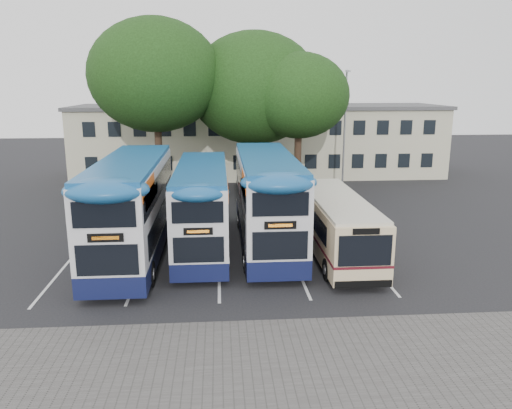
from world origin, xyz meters
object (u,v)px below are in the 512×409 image
at_px(bus_dd_mid, 202,204).
at_px(bus_dd_left, 132,204).
at_px(lamp_post, 345,124).
at_px(bus_single, 336,222).
at_px(tree_left, 155,75).
at_px(tree_mid, 254,88).
at_px(tree_right, 299,96).
at_px(bus_dd_right, 267,197).

bearing_deg(bus_dd_mid, bus_dd_left, -164.44).
height_order(lamp_post, bus_single, lamp_post).
bearing_deg(tree_left, tree_mid, 14.21).
distance_m(tree_mid, bus_single, 15.68).
bearing_deg(tree_left, bus_single, -51.84).
height_order(bus_dd_left, bus_dd_mid, bus_dd_left).
distance_m(tree_mid, tree_right, 3.76).
xyz_separation_m(tree_right, bus_dd_left, (-9.64, -11.47, -4.67)).
height_order(lamp_post, bus_dd_mid, lamp_post).
xyz_separation_m(bus_dd_left, bus_single, (9.67, -0.31, -0.96)).
relative_size(tree_mid, bus_dd_mid, 1.16).
xyz_separation_m(tree_right, bus_single, (0.03, -11.78, -5.63)).
relative_size(tree_left, tree_mid, 1.06).
bearing_deg(tree_mid, bus_single, -78.33).
bearing_deg(bus_dd_left, tree_right, 49.97).
height_order(lamp_post, bus_dd_left, lamp_post).
xyz_separation_m(tree_mid, bus_dd_mid, (-3.51, -12.93, -5.41)).
distance_m(tree_right, bus_dd_right, 11.75).
height_order(tree_right, bus_dd_mid, tree_right).
relative_size(lamp_post, tree_right, 0.89).
height_order(tree_mid, bus_dd_left, tree_mid).
bearing_deg(lamp_post, tree_right, -140.59).
xyz_separation_m(lamp_post, bus_dd_mid, (-10.54, -13.97, -2.76)).
height_order(tree_left, tree_mid, tree_left).
xyz_separation_m(lamp_post, tree_mid, (-7.03, -1.04, 2.65)).
height_order(tree_mid, bus_dd_right, tree_mid).
distance_m(tree_mid, bus_dd_mid, 14.45).
bearing_deg(tree_mid, tree_right, -39.25).
distance_m(tree_right, bus_dd_left, 15.69).
bearing_deg(lamp_post, bus_dd_left, -132.81).
relative_size(bus_dd_left, bus_single, 1.17).
bearing_deg(bus_dd_left, tree_left, 90.43).
bearing_deg(tree_left, bus_dd_left, -89.57).
height_order(lamp_post, bus_dd_right, lamp_post).
height_order(tree_left, bus_single, tree_left).
distance_m(lamp_post, tree_left, 14.57).
xyz_separation_m(bus_dd_mid, bus_dd_right, (3.22, 0.28, 0.23)).
bearing_deg(tree_right, bus_single, -89.85).
relative_size(bus_dd_left, bus_dd_mid, 1.11).
bearing_deg(bus_dd_left, bus_dd_mid, 15.56).
xyz_separation_m(bus_dd_left, bus_dd_right, (6.46, 1.19, -0.03)).
bearing_deg(bus_dd_mid, tree_right, 58.81).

